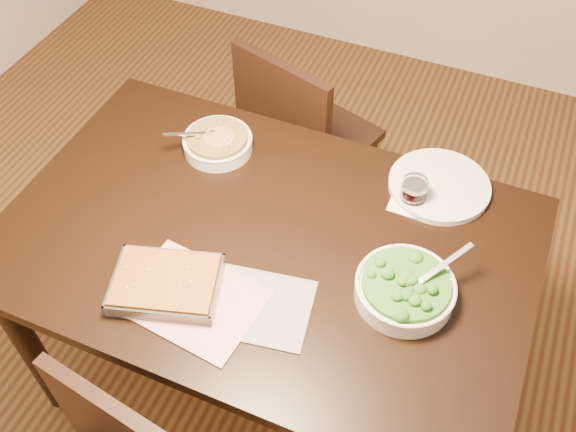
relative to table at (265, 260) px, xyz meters
The scene contains 11 objects.
ground 0.65m from the table, ahead, with size 4.00×4.00×0.00m, color #452313.
table is the anchor object (origin of this frame).
magazine_a 0.28m from the table, 108.22° to the right, with size 0.33×0.24×0.01m, color #A83041.
magazine_b 0.23m from the table, 74.12° to the right, with size 0.29×0.21×0.01m, color #26262D.
coaster 0.44m from the table, 40.65° to the left, with size 0.11×0.11×0.00m, color white.
stew_bowl 0.39m from the table, 135.94° to the left, with size 0.21×0.21×0.08m.
broccoli_bowl 0.41m from the table, ahead, with size 0.25×0.25×0.09m.
baking_dish 0.31m from the table, 122.46° to the right, with size 0.31×0.26×0.05m.
wine_tumbler 0.45m from the table, 40.65° to the left, with size 0.07×0.07×0.08m.
dinner_plate 0.53m from the table, 43.56° to the left, with size 0.28×0.28×0.02m, color white.
chair_far 0.73m from the table, 104.31° to the left, with size 0.50×0.50×0.85m.
Camera 1 is at (0.47, -0.95, 2.07)m, focal length 40.00 mm.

